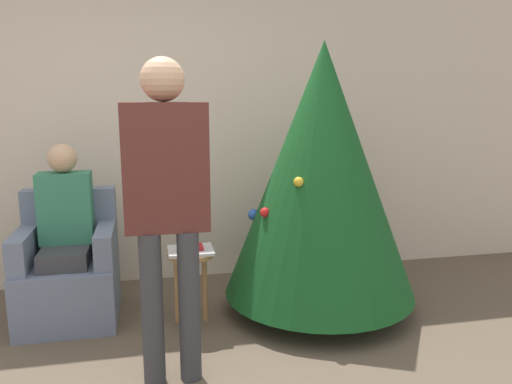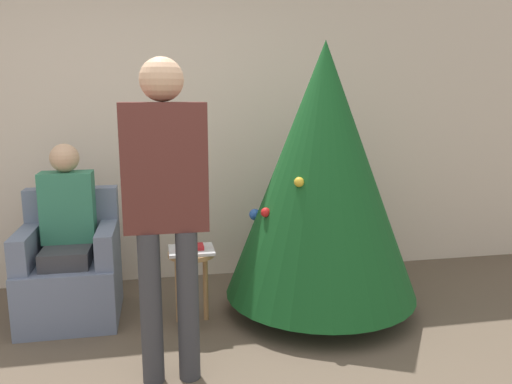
{
  "view_description": "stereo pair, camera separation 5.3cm",
  "coord_description": "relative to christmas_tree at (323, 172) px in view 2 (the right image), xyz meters",
  "views": [
    {
      "loc": [
        0.04,
        -2.03,
        1.58
      ],
      "look_at": [
        0.68,
        0.94,
        0.99
      ],
      "focal_mm": 35.0,
      "sensor_mm": 36.0,
      "label": 1
    },
    {
      "loc": [
        0.09,
        -2.05,
        1.58
      ],
      "look_at": [
        0.68,
        0.94,
        0.99
      ],
      "focal_mm": 35.0,
      "sensor_mm": 36.0,
      "label": 2
    }
  ],
  "objects": [
    {
      "name": "person_seated",
      "position": [
        -1.79,
        0.21,
        -0.36
      ],
      "size": [
        0.36,
        0.46,
        1.25
      ],
      "color": "#38383D",
      "rests_on": "ground_plane"
    },
    {
      "name": "christmas_tree",
      "position": [
        0.0,
        0.0,
        0.0
      ],
      "size": [
        1.39,
        1.39,
        1.95
      ],
      "color": "brown",
      "rests_on": "ground_plane"
    },
    {
      "name": "wall_back",
      "position": [
        -1.23,
        0.92,
        0.31
      ],
      "size": [
        8.0,
        0.06,
        2.7
      ],
      "color": "beige",
      "rests_on": "ground_plane"
    },
    {
      "name": "laptop",
      "position": [
        -0.95,
        -0.07,
        -0.5
      ],
      "size": [
        0.3,
        0.26,
        0.02
      ],
      "color": "silver",
      "rests_on": "side_stool"
    },
    {
      "name": "side_stool",
      "position": [
        -0.95,
        -0.07,
        -0.63
      ],
      "size": [
        0.32,
        0.32,
        0.53
      ],
      "color": "#A37547",
      "rests_on": "ground_plane"
    },
    {
      "name": "armchair",
      "position": [
        -1.79,
        0.23,
        -0.71
      ],
      "size": [
        0.66,
        0.66,
        0.91
      ],
      "color": "slate",
      "rests_on": "ground_plane"
    },
    {
      "name": "book",
      "position": [
        -0.95,
        -0.07,
        -0.48
      ],
      "size": [
        0.17,
        0.12,
        0.02
      ],
      "color": "#B21E23",
      "rests_on": "laptop"
    },
    {
      "name": "person_standing",
      "position": [
        -1.11,
        -0.69,
        0.03
      ],
      "size": [
        0.46,
        0.57,
        1.78
      ],
      "color": "#38383D",
      "rests_on": "ground_plane"
    }
  ]
}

